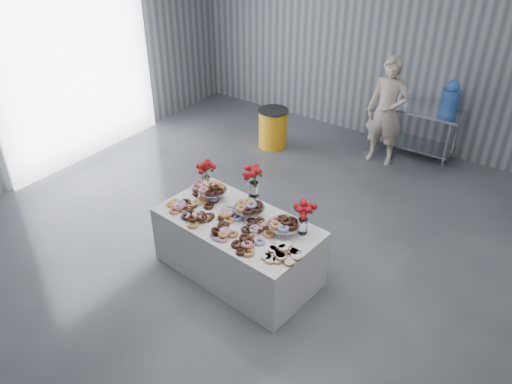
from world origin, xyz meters
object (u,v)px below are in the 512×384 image
display_table (238,246)px  person (387,111)px  prep_table (414,122)px  water_jug (450,99)px  trash_barrel (273,128)px

display_table → person: 3.69m
prep_table → water_jug: water_jug is taller
water_jug → trash_barrel: 2.93m
prep_table → water_jug: (0.50, -0.00, 0.53)m
display_table → prep_table: 4.14m
water_jug → trash_barrel: (-2.62, -1.04, -0.80)m
prep_table → trash_barrel: (-2.12, -1.04, -0.27)m
water_jug → person: person is taller
display_table → trash_barrel: 3.40m
display_table → prep_table: size_ratio=1.27×
display_table → prep_table: prep_table is taller
water_jug → person: bearing=-151.7°
prep_table → person: bearing=-126.3°
display_table → person: bearing=85.7°
water_jug → display_table: bearing=-105.1°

